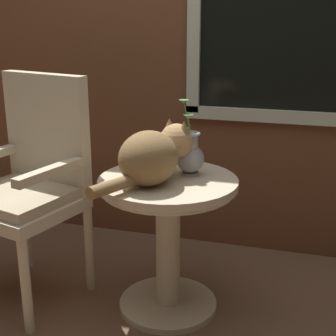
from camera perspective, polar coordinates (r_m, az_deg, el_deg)
name	(u,v)px	position (r m, az deg, el deg)	size (l,w,h in m)	color
ground_plane	(140,315)	(2.39, -3.26, -16.64)	(6.00, 6.00, 0.00)	brown
back_wall	(192,21)	(2.81, 2.81, 16.61)	(4.00, 0.07, 2.60)	brown
wicker_side_table	(168,220)	(2.24, 0.00, -6.05)	(0.62, 0.62, 0.64)	beige
wicker_chair	(31,178)	(2.42, -15.61, -1.14)	(0.59, 0.57, 1.08)	beige
cat	(153,155)	(2.08, -1.70, 1.49)	(0.33, 0.54, 0.26)	olive
pewter_vase_with_ivy	(190,154)	(2.20, 2.59, 1.58)	(0.13, 0.13, 0.34)	#99999E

